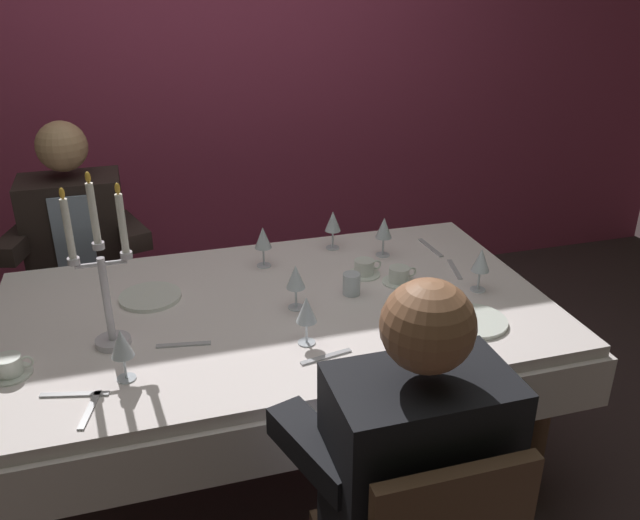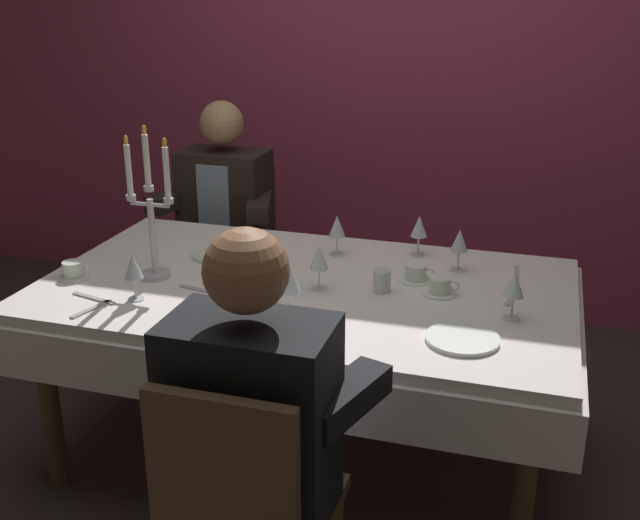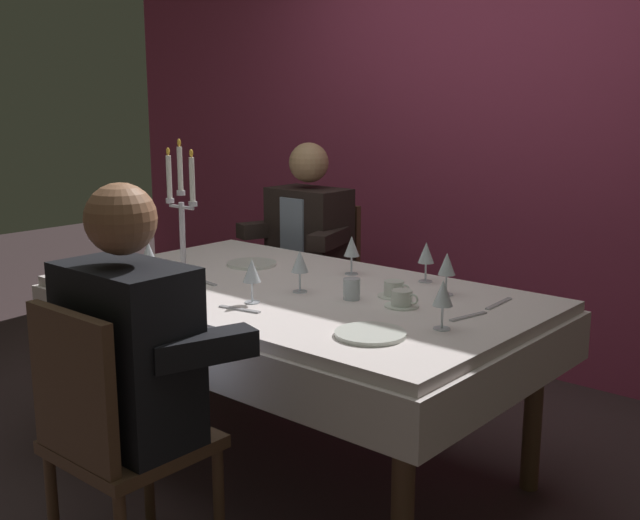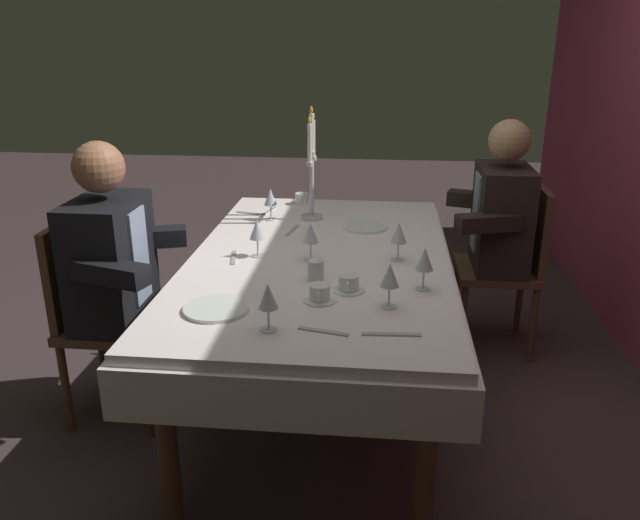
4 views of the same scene
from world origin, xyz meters
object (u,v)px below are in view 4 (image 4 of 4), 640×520
Objects in this scene: wine_glass_2 at (271,198)px; coffee_cup_2 at (349,284)px; wine_glass_4 at (399,234)px; coffee_cup_1 at (320,294)px; wine_glass_5 at (268,298)px; wine_glass_6 at (311,234)px; wine_glass_1 at (424,261)px; dinner_plate_0 at (216,309)px; seated_diner_0 at (503,217)px; dining_table at (320,281)px; seated_diner_1 at (108,260)px; coffee_cup_0 at (302,199)px; wine_glass_3 at (257,230)px; water_tumbler_0 at (316,270)px; wine_glass_0 at (390,276)px; candelabra at (312,175)px; dinner_plate_1 at (365,227)px.

coffee_cup_2 is (0.89, 0.45, -0.09)m from wine_glass_2.
wine_glass_4 reaches higher than coffee_cup_1.
wine_glass_5 is 1.24× the size of coffee_cup_2.
wine_glass_2 is 1.27m from wine_glass_5.
wine_glass_6 is (0.04, -0.36, 0.00)m from wine_glass_4.
coffee_cup_2 is at bearing -81.53° from wine_glass_1.
dinner_plate_0 is 0.18× the size of seated_diner_0.
wine_glass_4 is at bearing 132.41° from dinner_plate_0.
dining_table is 0.68m from dinner_plate_0.
wine_glass_4 and wine_glass_6 have the same top height.
seated_diner_0 is 1.96m from seated_diner_1.
coffee_cup_0 is 1.20m from seated_diner_1.
coffee_cup_1 is at bearing 35.11° from wine_glass_3.
dining_table is 24.40× the size of water_tumbler_0.
wine_glass_3 is at bearing -88.93° from wine_glass_4.
dinner_plate_0 is 1.73× the size of coffee_cup_1.
wine_glass_6 is at bearing 25.16° from wine_glass_2.
wine_glass_4 is (-0.49, 0.04, -0.00)m from wine_glass_0.
wine_glass_2 reaches higher than dinner_plate_0.
wine_glass_5 is 1.24× the size of coffee_cup_0.
dinner_plate_0 is 1.39× the size of wine_glass_5.
wine_glass_0 is at bearing -36.10° from wine_glass_1.
seated_diner_0 is (0.14, 1.07, -0.03)m from coffee_cup_0.
candelabra is at bearing 131.24° from seated_diner_1.
wine_glass_3 is 1.24× the size of coffee_cup_0.
dinner_plate_1 is at bearing 156.70° from dining_table.
wine_glass_2 is 1.00× the size of wine_glass_5.
dining_table is 11.83× the size of wine_glass_2.
seated_diner_0 is (-1.03, 0.46, -0.12)m from wine_glass_1.
candelabra is at bearing 17.03° from coffee_cup_0.
coffee_cup_1 is at bearing 151.13° from wine_glass_5.
seated_diner_1 is at bearing -62.26° from dinner_plate_1.
wine_glass_1 is 0.41m from coffee_cup_1.
dinner_plate_1 is 1.19m from wine_glass_5.
wine_glass_3 is at bearing -15.66° from candelabra.
dinner_plate_1 is 0.18× the size of seated_diner_0.
water_tumbler_0 is (0.83, 0.11, -0.19)m from candelabra.
wine_glass_0 is at bearing 119.98° from wine_glass_5.
wine_glass_0 is (1.06, 0.39, -0.11)m from candelabra.
seated_diner_0 is (-1.08, 0.74, -0.03)m from coffee_cup_2.
seated_diner_0 is (-0.72, 0.55, -0.12)m from wine_glass_4.
wine_glass_5 is 0.13× the size of seated_diner_1.
wine_glass_1 is 0.13× the size of seated_diner_1.
coffee_cup_2 is at bearing 77.02° from seated_diner_1.
coffee_cup_1 is (0.46, -0.28, -0.09)m from wine_glass_4.
wine_glass_1 is 0.42m from water_tumbler_0.
wine_glass_5 is (1.25, 0.21, -0.00)m from wine_glass_2.
wine_glass_3 reaches higher than dinner_plate_1.
wine_glass_5 is at bearing -33.62° from coffee_cup_2.
dining_table is at bearing 30.49° from wine_glass_2.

